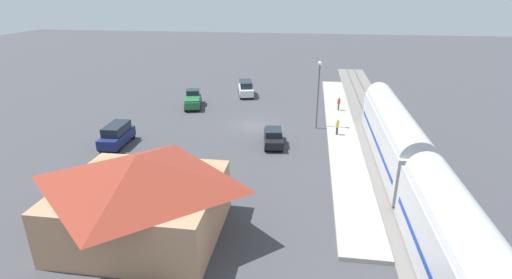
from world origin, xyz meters
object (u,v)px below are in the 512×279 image
passenger_train (420,179)px  station_building (141,195)px  suv_navy (117,135)px  pickup_green (193,99)px  pedestrian_on_platform (337,126)px  sedan_black (273,137)px  suv_white (246,88)px  light_pole_near_platform (319,87)px  pedestrian_waiting_far (339,103)px

passenger_train → station_building: 18.62m
station_building → suv_navy: station_building is taller
pickup_green → pedestrian_on_platform: bearing=154.5°
passenger_train → suv_navy: 28.62m
pedestrian_on_platform → sedan_black: (6.58, 3.17, -0.40)m
pickup_green → passenger_train: bearing=134.5°
station_building → suv_white: bearing=-91.3°
light_pole_near_platform → sedan_black: bearing=52.7°
suv_navy → station_building: bearing=122.6°
pedestrian_on_platform → light_pole_near_platform: bearing=-49.8°
pedestrian_waiting_far → pickup_green: 19.42m
pedestrian_on_platform → suv_navy: (22.40, 5.49, -0.13)m
passenger_train → pedestrian_on_platform: bearing=-72.7°
passenger_train → pickup_green: bearing=-45.5°
pickup_green → suv_white: 9.07m
suv_white → passenger_train: bearing=119.5°
station_building → pedestrian_waiting_far: 31.96m
suv_white → pedestrian_on_platform: bearing=128.9°
pedestrian_waiting_far → suv_navy: size_ratio=0.34×
passenger_train → pedestrian_waiting_far: bearing=-80.7°
pickup_green → light_pole_near_platform: light_pole_near_platform is taller
pedestrian_on_platform → pickup_green: (18.74, -8.93, -0.25)m
station_building → pedestrian_waiting_far: (-14.07, -28.65, -1.63)m
passenger_train → pickup_green: (23.35, -23.72, -1.83)m
passenger_train → light_pole_near_platform: 18.78m
station_building → pedestrian_on_platform: bearing=-124.4°
sedan_black → light_pole_near_platform: size_ratio=0.61×
station_building → passenger_train: bearing=-165.2°
pedestrian_waiting_far → pickup_green: size_ratio=0.30×
pedestrian_on_platform → passenger_train: bearing=107.3°
pickup_green → suv_white: (-6.16, -6.66, 0.12)m
sedan_black → suv_white: (6.00, -18.76, 0.27)m
light_pole_near_platform → station_building: bearing=63.2°
passenger_train → sedan_black: (11.19, -11.62, -1.98)m
station_building → pickup_green: bearing=-79.4°
sedan_black → suv_navy: size_ratio=0.95×
pedestrian_on_platform → sedan_black: 7.32m
pickup_green → light_pole_near_platform: 18.13m
station_building → sedan_black: (-6.81, -16.38, -2.03)m
sedan_black → suv_white: size_ratio=0.90×
station_building → light_pole_near_platform: 24.90m
passenger_train → light_pole_near_platform: bearing=-68.6°
station_building → pedestrian_on_platform: size_ratio=6.14×
suv_white → pedestrian_waiting_far: bearing=153.9°
pedestrian_waiting_far → sedan_black: bearing=59.4°
pedestrian_on_platform → pedestrian_waiting_far: (-0.68, -9.10, 0.00)m
passenger_train → pedestrian_on_platform: passenger_train is taller
passenger_train → pickup_green: 33.34m
pedestrian_on_platform → sedan_black: size_ratio=0.36×
suv_white → station_building: bearing=88.7°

